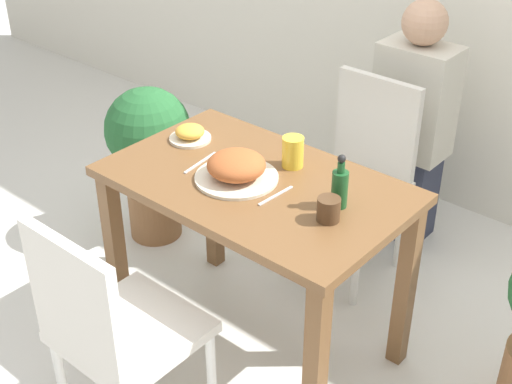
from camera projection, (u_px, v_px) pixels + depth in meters
The scene contains 13 objects.
ground_plane at pixel (256, 340), 2.91m from camera, with size 16.00×16.00×0.00m, color silver.
dining_table at pixel (256, 210), 2.58m from camera, with size 1.08×0.66×0.76m.
chair_near at pixel (110, 327), 2.24m from camera, with size 0.42×0.42×0.89m.
chair_far at pixel (360, 168), 3.11m from camera, with size 0.42×0.42×0.89m.
food_plate at pixel (236, 168), 2.50m from camera, with size 0.30×0.30×0.10m.
side_plate at pixel (190, 134), 2.77m from camera, with size 0.16×0.16×0.06m.
drink_cup at pixel (329, 209), 2.28m from camera, with size 0.08×0.08×0.08m.
juice_glass at pixel (293, 152), 2.57m from camera, with size 0.08×0.08×0.12m.
sauce_bottle at pixel (340, 187), 2.33m from camera, with size 0.06×0.06×0.19m.
fork_utensil at pixel (200, 163), 2.62m from camera, with size 0.03×0.19×0.00m.
spoon_utensil at pixel (276, 196), 2.42m from camera, with size 0.02×0.17×0.00m.
potted_plant_left at pixel (149, 147), 3.32m from camera, with size 0.40×0.40×0.77m.
person_figure at pixel (412, 126), 3.29m from camera, with size 0.34×0.22×1.17m.
Camera 1 is at (1.41, -1.65, 2.03)m, focal length 50.00 mm.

